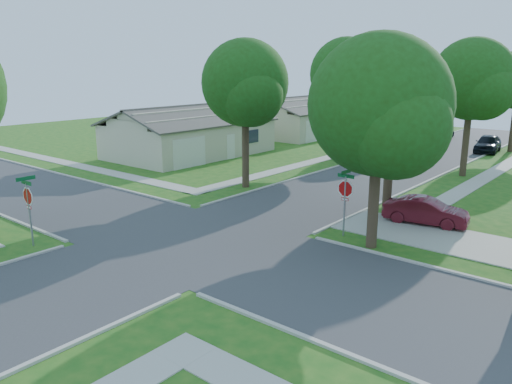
{
  "coord_description": "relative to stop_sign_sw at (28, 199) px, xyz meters",
  "views": [
    {
      "loc": [
        15.05,
        -14.0,
        7.3
      ],
      "look_at": [
        0.67,
        3.48,
        1.6
      ],
      "focal_mm": 35.0,
      "sensor_mm": 36.0,
      "label": 1
    }
  ],
  "objects": [
    {
      "name": "ground",
      "position": [
        4.7,
        4.7,
        -2.03
      ],
      "size": [
        100.0,
        100.0,
        0.0
      ],
      "primitive_type": "plane",
      "color": "#1B5517",
      "rests_on": "ground"
    },
    {
      "name": "road_ns",
      "position": [
        4.7,
        4.7,
        -2.03
      ],
      "size": [
        7.0,
        100.0,
        0.02
      ],
      "primitive_type": "cube",
      "color": "#333335",
      "rests_on": "ground"
    },
    {
      "name": "sidewalk_ne",
      "position": [
        10.8,
        30.7,
        -2.01
      ],
      "size": [
        1.2,
        40.0,
        0.04
      ],
      "primitive_type": "cube",
      "color": "#9E9B91",
      "rests_on": "ground"
    },
    {
      "name": "sidewalk_nw",
      "position": [
        -1.4,
        30.7,
        -2.01
      ],
      "size": [
        1.2,
        40.0,
        0.04
      ],
      "primitive_type": "cube",
      "color": "#9E9B91",
      "rests_on": "ground"
    },
    {
      "name": "driveway",
      "position": [
        12.6,
        11.8,
        -2.01
      ],
      "size": [
        8.8,
        3.6,
        0.05
      ],
      "primitive_type": "cube",
      "color": "#9E9B91",
      "rests_on": "ground"
    },
    {
      "name": "stop_sign_sw",
      "position": [
        0.0,
        0.0,
        0.0
      ],
      "size": [
        1.05,
        0.8,
        2.98
      ],
      "color": "gray",
      "rests_on": "ground"
    },
    {
      "name": "stop_sign_ne",
      "position": [
        9.4,
        9.4,
        0.0
      ],
      "size": [
        1.05,
        0.8,
        2.98
      ],
      "color": "gray",
      "rests_on": "ground"
    },
    {
      "name": "tree_e_near",
      "position": [
        9.45,
        13.71,
        3.61
      ],
      "size": [
        4.97,
        4.8,
        8.28
      ],
      "color": "#38281C",
      "rests_on": "ground"
    },
    {
      "name": "tree_e_mid",
      "position": [
        9.46,
        25.71,
        4.22
      ],
      "size": [
        5.59,
        5.4,
        9.21
      ],
      "color": "#38281C",
      "rests_on": "ground"
    },
    {
      "name": "tree_w_near",
      "position": [
        0.06,
        13.71,
        4.08
      ],
      "size": [
        5.38,
        5.2,
        8.97
      ],
      "color": "#38281C",
      "rests_on": "ground"
    },
    {
      "name": "tree_w_mid",
      "position": [
        0.06,
        25.71,
        4.46
      ],
      "size": [
        5.8,
        5.6,
        9.56
      ],
      "color": "#38281C",
      "rests_on": "ground"
    },
    {
      "name": "tree_w_far",
      "position": [
        0.05,
        38.71,
        3.48
      ],
      "size": [
        4.76,
        4.6,
        8.04
      ],
      "color": "#38281C",
      "rests_on": "ground"
    },
    {
      "name": "tree_ne_corner",
      "position": [
        11.06,
        8.91,
        3.56
      ],
      "size": [
        5.8,
        5.6,
        8.66
      ],
      "color": "#38281C",
      "rests_on": "ground"
    },
    {
      "name": "house_nw_near",
      "position": [
        -11.29,
        19.7,
        -0.51
      ],
      "size": [
        8.42,
        13.6,
        4.23
      ],
      "color": "#BCB094",
      "rests_on": "ground"
    },
    {
      "name": "house_nw_far",
      "position": [
        -11.29,
        36.7,
        -0.51
      ],
      "size": [
        8.42,
        13.6,
        4.23
      ],
      "color": "#BCB094",
      "rests_on": "ground"
    },
    {
      "name": "car_driveway",
      "position": [
        11.54,
        13.4,
        -1.39
      ],
      "size": [
        4.03,
        1.99,
        1.27
      ],
      "primitive_type": "imported",
      "rotation": [
        0.0,
        0.0,
        1.74
      ],
      "color": "#53111A",
      "rests_on": "ground"
    },
    {
      "name": "car_curb_east",
      "position": [
        7.9,
        37.14,
        -1.26
      ],
      "size": [
        2.3,
        4.69,
        1.54
      ],
      "primitive_type": "imported",
      "rotation": [
        0.0,
        0.0,
        0.11
      ],
      "color": "black",
      "rests_on": "ground"
    },
    {
      "name": "car_curb_west",
      "position": [
        1.5,
        43.14,
        -1.38
      ],
      "size": [
        1.99,
        4.57,
        1.31
      ],
      "primitive_type": "imported",
      "rotation": [
        0.0,
        0.0,
        3.11
      ],
      "color": "black",
      "rests_on": "ground"
    }
  ]
}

